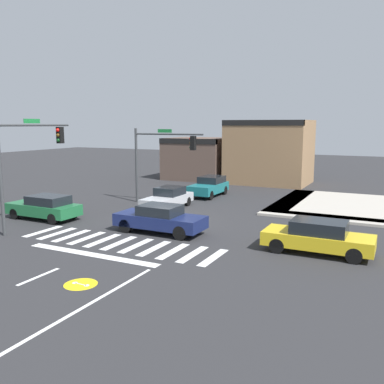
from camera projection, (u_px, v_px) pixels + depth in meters
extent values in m
plane|color=#2B2B2D|center=(166.00, 223.00, 23.99)|extent=(120.00, 120.00, 0.00)
cube|color=silver|center=(43.00, 231.00, 22.20)|extent=(0.40, 2.56, 0.01)
cube|color=silver|center=(57.00, 233.00, 21.76)|extent=(0.40, 2.56, 0.01)
cube|color=silver|center=(72.00, 236.00, 21.32)|extent=(0.40, 2.56, 0.01)
cube|color=silver|center=(87.00, 238.00, 20.89)|extent=(0.40, 2.56, 0.01)
cube|color=silver|center=(103.00, 240.00, 20.45)|extent=(0.40, 2.56, 0.01)
cube|color=silver|center=(119.00, 243.00, 20.02)|extent=(0.40, 2.56, 0.01)
cube|color=silver|center=(136.00, 246.00, 19.58)|extent=(0.40, 2.56, 0.01)
cube|color=silver|center=(154.00, 248.00, 19.15)|extent=(0.40, 2.56, 0.01)
cube|color=silver|center=(173.00, 251.00, 18.71)|extent=(0.40, 2.56, 0.01)
cube|color=silver|center=(193.00, 254.00, 18.27)|extent=(0.40, 2.56, 0.01)
cube|color=silver|center=(213.00, 257.00, 17.84)|extent=(0.40, 2.56, 0.01)
cube|color=white|center=(92.00, 254.00, 18.25)|extent=(6.80, 0.50, 0.01)
cube|color=white|center=(39.00, 276.00, 15.60)|extent=(0.16, 2.00, 0.01)
cylinder|color=yellow|center=(81.00, 284.00, 14.86)|extent=(1.19, 1.19, 0.01)
cylinder|color=white|center=(75.00, 283.00, 14.97)|extent=(0.19, 0.19, 0.00)
cylinder|color=white|center=(87.00, 285.00, 14.74)|extent=(0.19, 0.19, 0.00)
cube|color=white|center=(81.00, 284.00, 14.85)|extent=(0.54, 0.05, 0.00)
cube|color=#B2AA9E|center=(343.00, 220.00, 24.59)|extent=(10.00, 1.60, 0.15)
cube|color=#B2AA9E|center=(291.00, 201.00, 30.69)|extent=(1.60, 10.00, 0.15)
cube|color=#B2AA9E|center=(352.00, 206.00, 28.83)|extent=(10.00, 10.00, 0.15)
cube|color=brown|center=(199.00, 158.00, 43.32)|extent=(6.15, 5.64, 4.23)
cube|color=black|center=(188.00, 141.00, 40.71)|extent=(6.15, 0.50, 0.50)
cube|color=#93704C|center=(269.00, 152.00, 39.93)|extent=(7.47, 5.71, 6.00)
cube|color=black|center=(262.00, 123.00, 37.14)|extent=(7.47, 0.50, 0.50)
cylinder|color=#383A3D|center=(136.00, 165.00, 30.25)|extent=(0.18, 0.18, 5.34)
cylinder|color=#383A3D|center=(168.00, 134.00, 28.70)|extent=(5.33, 0.12, 0.12)
cube|color=black|center=(193.00, 143.00, 27.95)|extent=(0.32, 0.32, 0.95)
sphere|color=red|center=(191.00, 139.00, 27.97)|extent=(0.22, 0.22, 0.22)
sphere|color=#4C330C|center=(191.00, 143.00, 28.02)|extent=(0.22, 0.22, 0.22)
sphere|color=#0C3814|center=(191.00, 147.00, 28.07)|extent=(0.22, 0.22, 0.22)
cube|color=#197233|center=(165.00, 131.00, 28.79)|extent=(1.10, 0.03, 0.24)
cylinder|color=#383A3D|center=(1.00, 178.00, 20.88)|extent=(0.18, 0.18, 5.97)
cylinder|color=#383A3D|center=(36.00, 125.00, 22.64)|extent=(0.12, 4.92, 0.12)
cube|color=black|center=(60.00, 135.00, 24.30)|extent=(0.32, 0.32, 0.95)
sphere|color=red|center=(58.00, 130.00, 24.11)|extent=(0.22, 0.22, 0.22)
sphere|color=#4C330C|center=(58.00, 135.00, 24.15)|extent=(0.22, 0.22, 0.22)
sphere|color=#0C3814|center=(58.00, 140.00, 24.20)|extent=(0.22, 0.22, 0.22)
cube|color=#197233|center=(32.00, 121.00, 22.38)|extent=(0.03, 1.10, 0.24)
cube|color=#1E6638|center=(43.00, 209.00, 24.99)|extent=(4.49, 1.83, 0.65)
cube|color=black|center=(48.00, 200.00, 24.71)|extent=(2.27, 1.61, 0.52)
cylinder|color=black|center=(15.00, 214.00, 25.00)|extent=(0.65, 0.22, 0.65)
cylinder|color=black|center=(36.00, 209.00, 26.43)|extent=(0.65, 0.22, 0.65)
cylinder|color=black|center=(53.00, 219.00, 23.66)|extent=(0.65, 0.22, 0.65)
cylinder|color=black|center=(73.00, 214.00, 25.08)|extent=(0.65, 0.22, 0.65)
cube|color=#B7BABF|center=(167.00, 200.00, 28.08)|extent=(1.75, 4.41, 0.60)
cube|color=black|center=(170.00, 191.00, 28.30)|extent=(1.54, 1.87, 0.55)
cylinder|color=black|center=(166.00, 209.00, 26.46)|extent=(0.22, 0.62, 0.62)
cylinder|color=black|center=(146.00, 207.00, 27.14)|extent=(0.22, 0.62, 0.62)
cylinder|color=black|center=(188.00, 201.00, 29.11)|extent=(0.22, 0.62, 0.62)
cylinder|color=black|center=(169.00, 200.00, 29.78)|extent=(0.22, 0.62, 0.62)
cube|color=#141E4C|center=(160.00, 221.00, 21.84)|extent=(4.77, 1.84, 0.64)
cube|color=black|center=(160.00, 210.00, 21.74)|extent=(2.04, 1.62, 0.51)
cylinder|color=black|center=(125.00, 226.00, 21.88)|extent=(0.72, 0.22, 0.72)
cylinder|color=black|center=(143.00, 220.00, 23.31)|extent=(0.72, 0.22, 0.72)
cylinder|color=black|center=(180.00, 233.00, 20.45)|extent=(0.72, 0.22, 0.72)
cylinder|color=black|center=(195.00, 226.00, 21.88)|extent=(0.72, 0.22, 0.72)
cube|color=gold|center=(318.00, 240.00, 18.35)|extent=(4.69, 1.81, 0.60)
cube|color=black|center=(319.00, 227.00, 18.24)|extent=(2.33, 1.59, 0.57)
cylinder|color=black|center=(277.00, 246.00, 18.39)|extent=(0.67, 0.22, 0.67)
cylinder|color=black|center=(286.00, 237.00, 19.79)|extent=(0.67, 0.22, 0.67)
cylinder|color=black|center=(354.00, 256.00, 16.98)|extent=(0.67, 0.22, 0.67)
cylinder|color=black|center=(358.00, 246.00, 18.38)|extent=(0.67, 0.22, 0.67)
cube|color=#196B70|center=(208.00, 188.00, 32.88)|extent=(1.86, 4.12, 0.69)
cube|color=black|center=(212.00, 179.00, 33.37)|extent=(1.64, 2.11, 0.53)
cylinder|color=black|center=(210.00, 195.00, 31.33)|extent=(0.22, 0.69, 0.69)
cylinder|color=black|center=(191.00, 194.00, 32.06)|extent=(0.22, 0.69, 0.69)
cylinder|color=black|center=(225.00, 190.00, 33.80)|extent=(0.22, 0.69, 0.69)
cylinder|color=black|center=(206.00, 189.00, 34.53)|extent=(0.22, 0.69, 0.69)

